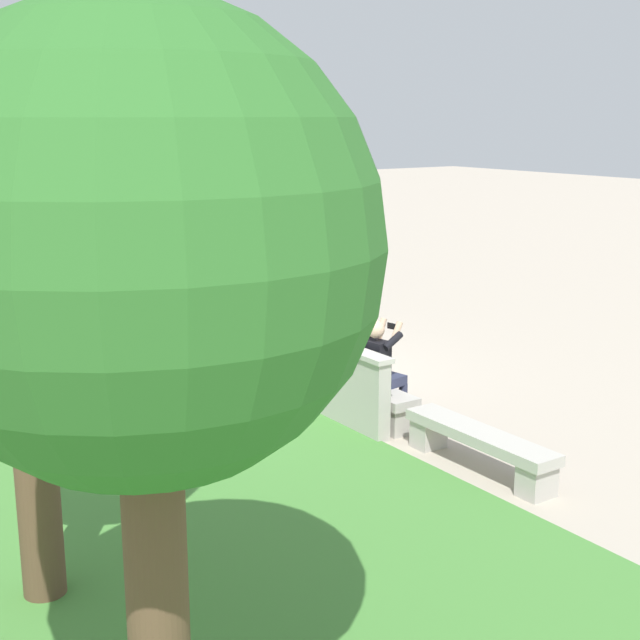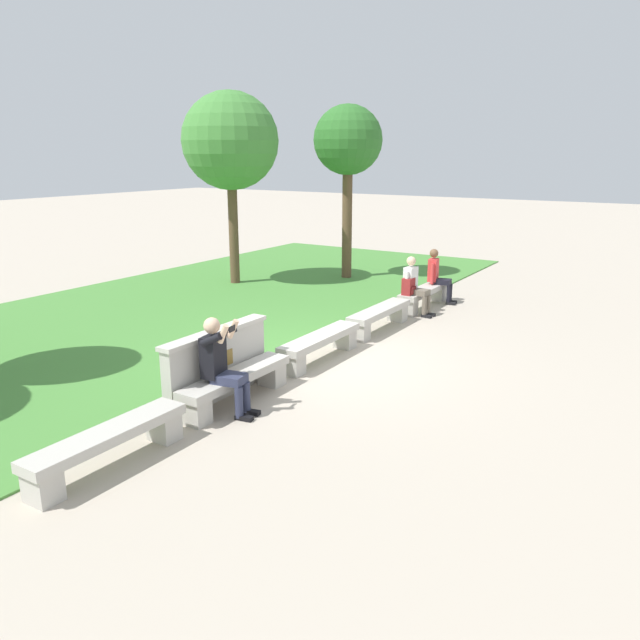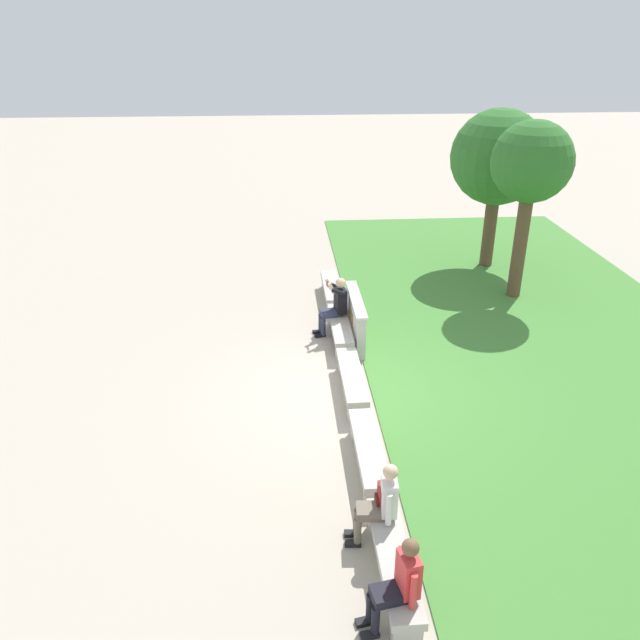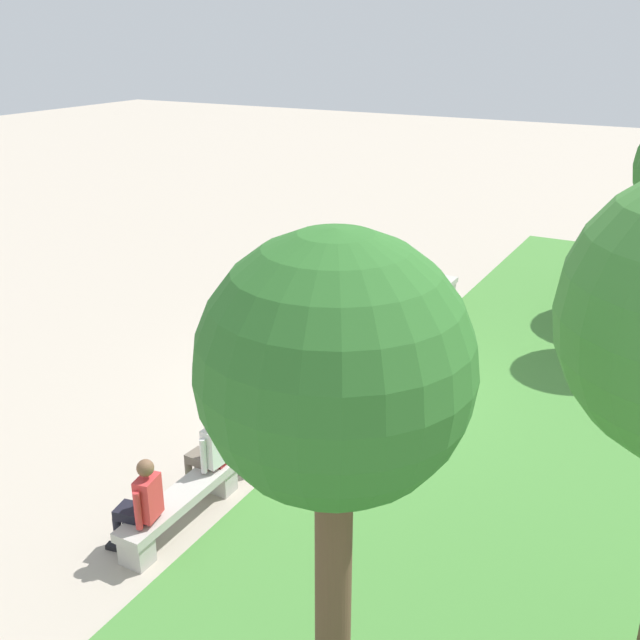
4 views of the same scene
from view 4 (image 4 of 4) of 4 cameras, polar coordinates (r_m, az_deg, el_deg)
ground_plane at (r=12.98m, az=1.77°, el=-5.01°), size 80.00×80.00×0.00m
grass_strip at (r=11.90m, az=21.16°, el=-9.13°), size 22.81×8.00×0.03m
bench_main at (r=16.60m, az=8.70°, el=1.93°), size 2.01×0.40×0.45m
bench_near at (r=14.68m, az=5.69°, el=-0.57°), size 2.01×0.40×0.45m
bench_mid at (r=12.84m, az=1.78°, el=-3.81°), size 2.01×0.40×0.45m
bench_far at (r=11.14m, az=-3.42°, el=-8.04°), size 2.01×0.40×0.45m
bench_end at (r=9.65m, az=-10.53°, el=-13.58°), size 2.01×0.40×0.45m
backrest_wall_with_plaque at (r=14.48m, az=6.95°, el=-0.03°), size 2.02×0.24×1.01m
person_photographer at (r=14.88m, az=6.06°, el=1.51°), size 0.52×0.77×1.32m
person_distant at (r=9.93m, az=-8.48°, el=-9.80°), size 0.48×0.69×1.26m
person_companion at (r=9.10m, az=-13.49°, el=-13.39°), size 0.47×0.71×1.26m
backpack at (r=9.98m, az=-7.65°, el=-9.85°), size 0.28×0.24×0.43m
tree_left_background at (r=4.87m, az=1.14°, el=-4.44°), size 1.84×1.84×4.66m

